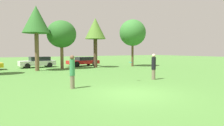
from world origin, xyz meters
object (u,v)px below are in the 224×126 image
(frisbee, at_px, (131,62))
(parked_car_white, at_px, (38,62))
(tree_5, at_px, (133,33))
(person_thrower, at_px, (72,71))
(tree_2, at_px, (36,20))
(tree_3, at_px, (62,34))
(person_catcher, at_px, (154,66))
(parked_car_red, at_px, (84,61))
(tree_4, at_px, (95,30))

(frisbee, distance_m, parked_car_white, 15.20)
(frisbee, distance_m, tree_5, 13.28)
(person_thrower, relative_size, tree_2, 0.28)
(parked_car_white, bearing_deg, tree_5, 153.61)
(tree_3, bearing_deg, person_catcher, -75.75)
(person_catcher, xyz_separation_m, parked_car_white, (-4.91, 15.02, -0.28))
(parked_car_red, bearing_deg, tree_2, 24.33)
(frisbee, distance_m, tree_2, 12.05)
(tree_5, bearing_deg, tree_3, 171.20)
(parked_car_white, height_order, parked_car_red, parked_car_white)
(person_catcher, relative_size, tree_4, 0.31)
(parked_car_white, bearing_deg, tree_3, 117.17)
(frisbee, bearing_deg, person_thrower, -176.78)
(tree_2, xyz_separation_m, tree_5, (11.84, -0.63, -0.76))
(tree_4, relative_size, tree_5, 0.99)
(person_catcher, distance_m, tree_5, 12.37)
(person_thrower, relative_size, frisbee, 7.79)
(tree_2, bearing_deg, tree_4, 2.80)
(tree_3, bearing_deg, parked_car_red, 34.85)
(person_catcher, distance_m, tree_2, 13.02)
(tree_2, xyz_separation_m, parked_car_white, (0.90, 4.14, -4.46))
(tree_4, bearing_deg, person_catcher, -95.49)
(person_thrower, height_order, tree_2, tree_2)
(frisbee, xyz_separation_m, tree_3, (-0.98, 11.52, 2.60))
(tree_3, height_order, tree_4, tree_4)
(person_thrower, distance_m, tree_2, 11.77)
(tree_5, height_order, parked_car_white, tree_5)
(tree_2, bearing_deg, person_thrower, -91.77)
(frisbee, height_order, tree_4, tree_4)
(person_thrower, xyz_separation_m, tree_2, (0.34, 11.00, 4.17))
(frisbee, xyz_separation_m, tree_2, (-3.83, 10.76, 3.84))
(person_catcher, height_order, tree_3, tree_3)
(tree_5, relative_size, parked_car_white, 1.44)
(tree_2, bearing_deg, parked_car_red, 27.16)
(tree_2, distance_m, parked_car_red, 8.73)
(tree_4, xyz_separation_m, tree_5, (4.96, -0.97, -0.25))
(person_thrower, height_order, tree_4, tree_4)
(tree_3, bearing_deg, frisbee, -85.13)
(person_thrower, xyz_separation_m, parked_car_red, (7.01, 14.42, -0.31))
(person_thrower, distance_m, parked_car_white, 15.19)
(tree_5, bearing_deg, parked_car_white, 156.43)
(person_thrower, xyz_separation_m, tree_3, (3.19, 11.76, 2.94))
(person_catcher, height_order, tree_5, tree_5)
(frisbee, height_order, tree_3, tree_3)
(frisbee, relative_size, parked_car_white, 0.06)
(person_catcher, relative_size, parked_car_red, 0.43)
(person_catcher, xyz_separation_m, frisbee, (-1.97, 0.12, 0.34))
(person_catcher, xyz_separation_m, tree_3, (-2.96, 11.64, 2.94))
(tree_4, distance_m, parked_car_red, 5.03)
(parked_car_white, bearing_deg, frisbee, 98.31)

